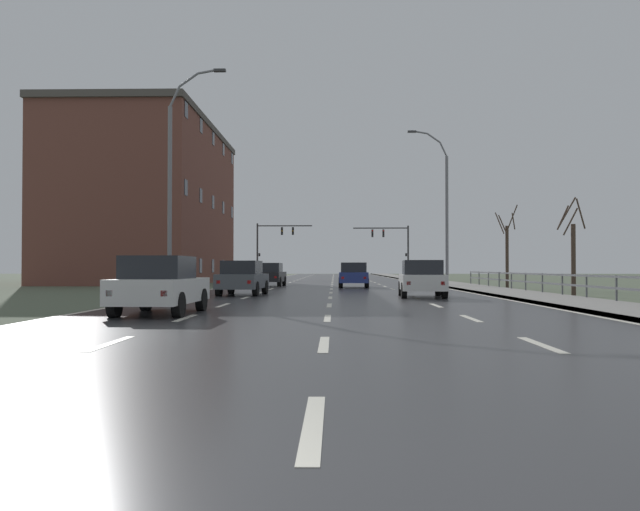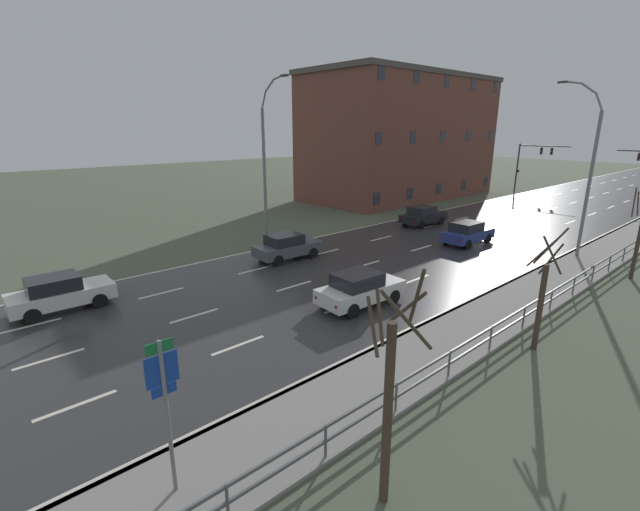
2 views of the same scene
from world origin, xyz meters
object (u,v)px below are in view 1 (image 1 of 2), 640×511
Objects in this scene: car_near_right at (270,274)px; car_far_left at (160,285)px; traffic_signal_left at (272,240)px; street_lamp_midground at (444,210)px; car_far_right at (422,278)px; brick_building at (149,204)px; street_lamp_left_bank at (174,184)px; car_distant at (243,278)px; traffic_signal_right at (394,242)px; car_near_left at (354,275)px.

car_far_left is at bearing -88.11° from car_near_right.
street_lamp_midground is at bearing -60.88° from traffic_signal_left.
car_near_right is at bearing 90.42° from car_far_left.
car_far_right is 33.83m from brick_building.
car_distant is (3.42, -1.03, -4.40)m from street_lamp_left_bank.
traffic_signal_right reaches higher than car_far_right.
traffic_signal_right is 1.41× the size of car_far_left.
traffic_signal_right reaches higher than car_near_right.
brick_building reaches higher than car_near_right.
brick_building is at bearing 117.50° from car_distant.
brick_building is (-8.09, 24.16, 1.44)m from street_lamp_left_bank.
traffic_signal_left is 1.40× the size of car_far_right.
traffic_signal_left reaches higher than car_far_right.
traffic_signal_left is 50.67m from car_far_left.
street_lamp_midground is 0.45× the size of brick_building.
street_lamp_left_bank reaches higher than car_far_right.
car_far_left is at bearing -126.30° from car_far_right.
street_lamp_midground is 2.50× the size of car_near_left.
car_near_right is at bearing 76.06° from street_lamp_left_bank.
car_distant is 0.18× the size of brick_building.
street_lamp_left_bank is 0.47× the size of brick_building.
car_near_right is (3.24, 13.07, -4.40)m from street_lamp_left_bank.
street_lamp_left_bank is at bearing -101.33° from car_near_right.
car_far_left is (2.92, -13.10, -4.40)m from street_lamp_left_bank.
car_distant is 1.00× the size of car_far_right.
traffic_signal_left is (1.00, 37.42, -1.11)m from street_lamp_left_bank.
street_lamp_midground is 28.64m from car_far_left.
car_distant and car_far_right have the same top height.
traffic_signal_right is at bearing 32.00° from brick_building.
car_near_left is at bearing -39.27° from brick_building.
car_distant is (-5.37, -11.38, 0.00)m from car_near_left.
street_lamp_left_bank reaches higher than car_near_right.
car_far_left is at bearing -77.45° from street_lamp_left_bank.
car_near_left is at bearing 103.71° from car_far_right.
street_lamp_midground is 1.76× the size of traffic_signal_left.
street_lamp_midground reaches higher than car_near_left.
car_far_right is (10.27, -40.40, -3.29)m from traffic_signal_left.
car_far_left is at bearing -87.82° from traffic_signal_left.
car_far_right is 13.13m from car_far_left.
street_lamp_left_bank reaches higher than traffic_signal_right.
street_lamp_left_bank is at bearing -110.04° from traffic_signal_right.
traffic_signal_right is 0.99× the size of traffic_signal_left.
car_near_right is at bearing 93.66° from car_distant.
street_lamp_midground is at bearing -26.77° from brick_building.
traffic_signal_left is at bearing 119.12° from street_lamp_midground.
traffic_signal_right is at bearing 89.65° from car_far_right.
street_lamp_left_bank is 14.28m from car_near_left.
street_lamp_midground is 2.51× the size of car_far_left.
car_distant is (-11.41, -13.62, -4.25)m from street_lamp_midground.
street_lamp_midground is 2.48× the size of car_distant.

